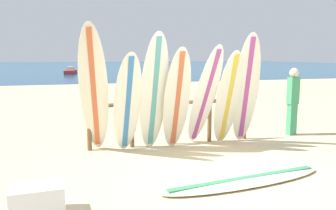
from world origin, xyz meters
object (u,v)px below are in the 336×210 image
Objects in this scene: small_boat_offshore at (71,71)px; surfboard_leaning_right at (228,98)px; surfboard_rack at (172,114)px; surfboard_leaning_center_left at (154,92)px; surfboard_leaning_center at (177,99)px; surfboard_leaning_left at (127,103)px; surfboard_leaning_center_right at (205,97)px; surfboard_lying_on_sand at (245,180)px; beachgoer_standing at (293,98)px; surfboard_leaning_far_left at (94,91)px; surfboard_leaning_far_right at (246,89)px; cooler_box at (38,200)px.

surfboard_leaning_right is at bearing -84.25° from small_boat_offshore.
surfboard_leaning_center_left is at bearing -140.89° from surfboard_rack.
small_boat_offshore is (-1.94, 29.61, -0.39)m from surfboard_rack.
surfboard_leaning_left is at bearing -178.42° from surfboard_leaning_center.
small_boat_offshore is at bearing 92.79° from surfboard_leaning_center_left.
surfboard_leaning_right is (0.51, -0.01, -0.05)m from surfboard_leaning_center_right.
surfboard_leaning_left is 1.58m from surfboard_leaning_center_right.
surfboard_leaning_center_right is at bearing 179.14° from surfboard_leaning_right.
surfboard_lying_on_sand is 0.85× the size of small_boat_offshore.
surfboard_leaning_center_left is at bearing 176.67° from surfboard_leaning_center.
surfboard_leaning_left is 0.70× the size of surfboard_lying_on_sand.
surfboard_leaning_center_left is at bearing -173.00° from beachgoer_standing.
surfboard_leaning_right is at bearing 71.28° from surfboard_lying_on_sand.
surfboard_rack is 1.44× the size of surfboard_leaning_far_left.
surfboard_leaning_far_right reaches higher than cooler_box.
surfboard_leaning_far_right is (3.11, 0.02, -0.05)m from surfboard_leaning_far_left.
surfboard_leaning_far_right is 0.72× the size of small_boat_offshore.
surfboard_leaning_far_right is (1.53, 0.06, 0.15)m from surfboard_leaning_center.
small_boat_offshore is (-1.46, 30.00, -0.89)m from surfboard_leaning_center_left.
surfboard_leaning_center_right is 2.41m from beachgoer_standing.
surfboard_leaning_center_left reaches higher than surfboard_lying_on_sand.
surfboard_leaning_far_left is 0.75× the size of small_boat_offshore.
surfboard_rack is at bearing 159.82° from surfboard_leaning_right.
surfboard_leaning_center is (0.98, 0.03, 0.05)m from surfboard_leaning_left.
surfboard_leaning_center_left is at bearing 45.80° from cooler_box.
surfboard_leaning_center is at bearing -179.09° from surfboard_leaning_right.
surfboard_lying_on_sand is at bearing -136.40° from beachgoer_standing.
surfboard_leaning_far_right reaches higher than beachgoer_standing.
surfboard_rack is 2.49m from surfboard_lying_on_sand.
cooler_box is at bearing -132.58° from surfboard_rack.
surfboard_leaning_far_right is 4.66m from cooler_box.
surfboard_leaning_far_right reaches higher than surfboard_leaning_center_right.
surfboard_leaning_far_right is (0.43, 0.05, 0.18)m from surfboard_leaning_right.
surfboard_leaning_center_left is at bearing -87.21° from small_boat_offshore.
surfboard_leaning_center_left is 1.99m from surfboard_leaning_far_right.
beachgoer_standing is at bearing 15.01° from surfboard_leaning_far_right.
surfboard_leaning_left is 0.93× the size of surfboard_leaning_center_right.
surfboard_leaning_center_left reaches higher than surfboard_leaning_center_right.
surfboard_leaning_far_right reaches higher than small_boat_offshore.
small_boat_offshore is at bearing 96.57° from surfboard_leaning_far_right.
surfboard_rack is 0.80m from surfboard_leaning_center_left.
surfboard_leaning_center_left is (-0.48, -0.39, 0.51)m from surfboard_rack.
surfboard_leaning_center reaches higher than small_boat_offshore.
surfboard_leaning_right is (2.68, -0.03, -0.23)m from surfboard_leaning_far_left.
surfboard_rack is 1.14m from surfboard_leaning_left.
surfboard_leaning_right reaches higher than surfboard_rack.
surfboard_leaning_center is at bearing -1.57° from surfboard_leaning_far_left.
surfboard_rack is 1.63m from surfboard_leaning_far_right.
beachgoer_standing is at bearing 6.85° from surfboard_leaning_left.
surfboard_leaning_center_right is 3.85m from cooler_box.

